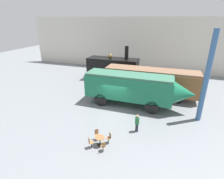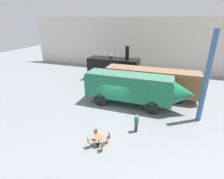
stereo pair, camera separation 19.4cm
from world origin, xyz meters
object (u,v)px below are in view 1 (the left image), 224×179
streamlined_locomotive (136,87)px  passenger_coach_wooden (151,80)px  cafe_table_near (100,139)px  visitor_person (137,123)px  steam_locomotive (113,67)px  cafe_chair_0 (103,146)px

streamlined_locomotive → passenger_coach_wooden: bearing=71.7°
cafe_table_near → visitor_person: size_ratio=0.45×
streamlined_locomotive → steam_locomotive: bearing=123.9°
cafe_table_near → passenger_coach_wooden: bearing=77.9°
steam_locomotive → passenger_coach_wooden: size_ratio=0.69×
steam_locomotive → visitor_person: size_ratio=4.77×
cafe_chair_0 → visitor_person: visitor_person is taller
steam_locomotive → cafe_chair_0: (4.33, -14.97, -1.52)m
cafe_table_near → cafe_chair_0: (0.48, -0.55, -0.00)m
steam_locomotive → passenger_coach_wooden: bearing=-34.3°
passenger_coach_wooden → streamlined_locomotive: streamlined_locomotive is taller
cafe_chair_0 → steam_locomotive: bearing=-25.0°
passenger_coach_wooden → cafe_table_near: size_ratio=15.32×
visitor_person → streamlined_locomotive: bearing=103.6°
steam_locomotive → cafe_table_near: bearing=-75.0°
steam_locomotive → cafe_chair_0: 15.66m
passenger_coach_wooden → streamlined_locomotive: (-1.08, -3.28, 0.19)m
streamlined_locomotive → cafe_chair_0: bearing=-94.9°
passenger_coach_wooden → cafe_chair_0: size_ratio=12.44×
streamlined_locomotive → cafe_table_near: streamlined_locomotive is taller
steam_locomotive → visitor_person: bearing=-62.9°
passenger_coach_wooden → streamlined_locomotive: bearing=-108.3°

